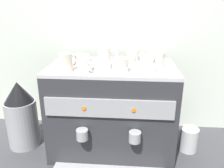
% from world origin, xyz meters
% --- Properties ---
extents(ground_plane, '(4.00, 4.00, 0.00)m').
position_xyz_m(ground_plane, '(0.00, 0.00, 0.00)').
color(ground_plane, '#38383D').
extents(tiled_backsplash_wall, '(2.80, 0.03, 1.09)m').
position_xyz_m(tiled_backsplash_wall, '(0.00, 0.29, 0.55)').
color(tiled_backsplash_wall, silver).
rests_on(tiled_backsplash_wall, ground_plane).
extents(espresso_machine, '(0.65, 0.48, 0.49)m').
position_xyz_m(espresso_machine, '(0.00, -0.00, 0.24)').
color(espresso_machine, '#2D2D33').
rests_on(espresso_machine, ground_plane).
extents(ceramic_cup_0, '(0.08, 0.10, 0.08)m').
position_xyz_m(ceramic_cup_0, '(-0.21, -0.10, 0.53)').
color(ceramic_cup_0, beige).
rests_on(ceramic_cup_0, espresso_machine).
extents(ceramic_cup_1, '(0.11, 0.06, 0.08)m').
position_xyz_m(ceramic_cup_1, '(-0.04, 0.07, 0.53)').
color(ceramic_cup_1, beige).
rests_on(ceramic_cup_1, espresso_machine).
extents(ceramic_cup_2, '(0.06, 0.10, 0.08)m').
position_xyz_m(ceramic_cup_2, '(0.10, 0.04, 0.53)').
color(ceramic_cup_2, beige).
rests_on(ceramic_cup_2, espresso_machine).
extents(ceramic_cup_3, '(0.08, 0.10, 0.07)m').
position_xyz_m(ceramic_cup_3, '(0.05, -0.10, 0.52)').
color(ceramic_cup_3, beige).
rests_on(ceramic_cup_3, espresso_machine).
extents(ceramic_cup_4, '(0.08, 0.08, 0.06)m').
position_xyz_m(ceramic_cup_4, '(-0.12, -0.10, 0.52)').
color(ceramic_cup_4, beige).
rests_on(ceramic_cup_4, espresso_machine).
extents(ceramic_cup_5, '(0.08, 0.12, 0.07)m').
position_xyz_m(ceramic_cup_5, '(0.22, -0.00, 0.53)').
color(ceramic_cup_5, beige).
rests_on(ceramic_cup_5, espresso_machine).
extents(ceramic_bowl_0, '(0.11, 0.11, 0.04)m').
position_xyz_m(ceramic_bowl_0, '(-0.18, 0.06, 0.51)').
color(ceramic_bowl_0, silver).
rests_on(ceramic_bowl_0, espresso_machine).
extents(ceramic_bowl_1, '(0.10, 0.10, 0.03)m').
position_xyz_m(ceramic_bowl_1, '(-0.04, -0.05, 0.51)').
color(ceramic_bowl_1, silver).
rests_on(ceramic_bowl_1, espresso_machine).
extents(ceramic_bowl_2, '(0.12, 0.12, 0.04)m').
position_xyz_m(ceramic_bowl_2, '(0.16, -0.09, 0.51)').
color(ceramic_bowl_2, silver).
rests_on(ceramic_bowl_2, espresso_machine).
extents(ceramic_bowl_3, '(0.09, 0.09, 0.03)m').
position_xyz_m(ceramic_bowl_3, '(0.18, 0.09, 0.51)').
color(ceramic_bowl_3, silver).
rests_on(ceramic_bowl_3, espresso_machine).
extents(coffee_grinder, '(0.17, 0.17, 0.39)m').
position_xyz_m(coffee_grinder, '(-0.52, -0.01, 0.19)').
color(coffee_grinder, '#939399').
rests_on(coffee_grinder, ground_plane).
extents(milk_pitcher, '(0.10, 0.10, 0.14)m').
position_xyz_m(milk_pitcher, '(0.43, 0.01, 0.07)').
color(milk_pitcher, '#B7B7BC').
rests_on(milk_pitcher, ground_plane).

